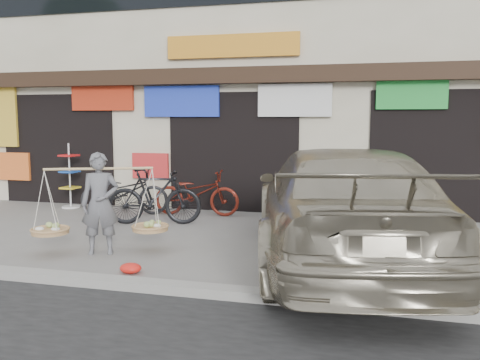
% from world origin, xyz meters
% --- Properties ---
extents(ground, '(70.00, 70.00, 0.00)m').
position_xyz_m(ground, '(0.00, 0.00, 0.00)').
color(ground, gray).
rests_on(ground, ground).
extents(kerb, '(70.00, 0.25, 0.12)m').
position_xyz_m(kerb, '(0.00, -2.00, 0.06)').
color(kerb, gray).
rests_on(kerb, ground).
extents(shophouse_block, '(14.00, 6.32, 7.00)m').
position_xyz_m(shophouse_block, '(-0.00, 6.42, 3.45)').
color(shophouse_block, beige).
rests_on(shophouse_block, ground).
extents(street_vendor, '(1.97, 1.15, 1.60)m').
position_xyz_m(street_vendor, '(-1.04, -0.59, 0.73)').
color(street_vendor, slate).
rests_on(street_vendor, ground).
extents(bike_0, '(2.02, 1.20, 1.00)m').
position_xyz_m(bike_0, '(-2.19, 2.45, 0.50)').
color(bike_0, black).
rests_on(bike_0, ground).
extents(bike_1, '(1.96, 0.96, 1.13)m').
position_xyz_m(bike_1, '(-1.14, 1.67, 0.57)').
color(bike_1, black).
rests_on(bike_1, ground).
extents(bike_2, '(1.93, 0.80, 0.99)m').
position_xyz_m(bike_2, '(-0.63, 2.79, 0.49)').
color(bike_2, maroon).
rests_on(bike_2, ground).
extents(suv, '(3.49, 6.24, 1.71)m').
position_xyz_m(suv, '(2.62, -0.14, 0.85)').
color(suv, '#A39B84').
rests_on(suv, ground).
extents(display_rack, '(0.42, 0.42, 1.53)m').
position_xyz_m(display_rack, '(-3.86, 2.95, 0.62)').
color(display_rack, silver).
rests_on(display_rack, ground).
extents(red_bag, '(0.31, 0.25, 0.14)m').
position_xyz_m(red_bag, '(-0.13, -1.41, 0.07)').
color(red_bag, red).
rests_on(red_bag, ground).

